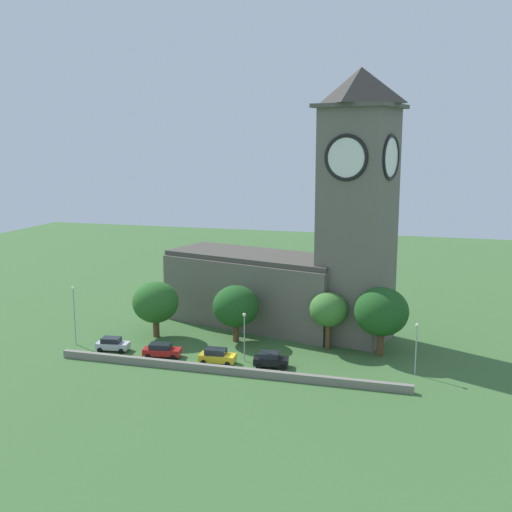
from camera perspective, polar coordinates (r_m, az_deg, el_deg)
The scene contains 14 objects.
ground_plane at distance 89.98m, azimuth 0.77°, elevation -6.86°, with size 200.00×200.00×0.00m, color #3D6633.
church at distance 88.42m, azimuth 4.13°, elevation 0.35°, with size 35.07×18.74×35.87m.
quay_barrier at distance 74.34m, azimuth -2.74°, elevation -10.26°, with size 42.49×0.70×0.91m, color gray.
car_silver at distance 83.90m, azimuth -12.85°, elevation -7.78°, with size 4.38×2.60×1.76m.
car_red at distance 80.48m, azimuth -8.52°, elevation -8.42°, with size 4.91×2.75×1.73m.
car_yellow at distance 77.44m, azimuth -3.53°, elevation -9.02°, with size 4.50×2.49×1.89m.
car_black at distance 76.21m, azimuth 1.33°, elevation -9.35°, with size 4.39×2.79×1.83m.
streetlamp_west_end at distance 86.42m, azimuth -16.13°, elevation -4.42°, with size 0.44×0.44×7.91m.
streetlamp_west_mid at distance 77.23m, azimuth -1.06°, elevation -6.57°, with size 0.44×0.44×6.09m.
streetlamp_central at distance 75.01m, azimuth 14.31°, elevation -7.37°, with size 0.44×0.44×6.17m.
tree_churchyard at distance 84.52m, azimuth -1.84°, elevation -4.57°, with size 6.18×6.18×7.68m.
tree_riverside_west at distance 80.37m, azimuth 11.27°, elevation -4.97°, with size 6.77×6.77×8.75m.
tree_by_tower at distance 81.85m, azimuth 6.58°, elevation -4.85°, with size 4.90×4.90×7.52m.
tree_riverside_east at distance 87.55m, azimuth -9.07°, elevation -4.15°, with size 6.30×6.30×7.76m.
Camera 1 is at (22.49, -67.97, 26.58)m, focal length 44.24 mm.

